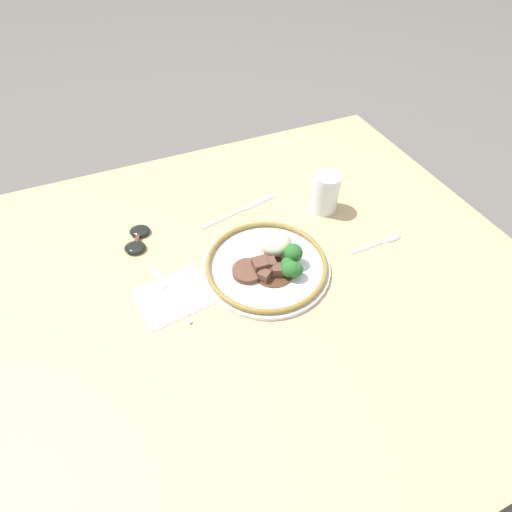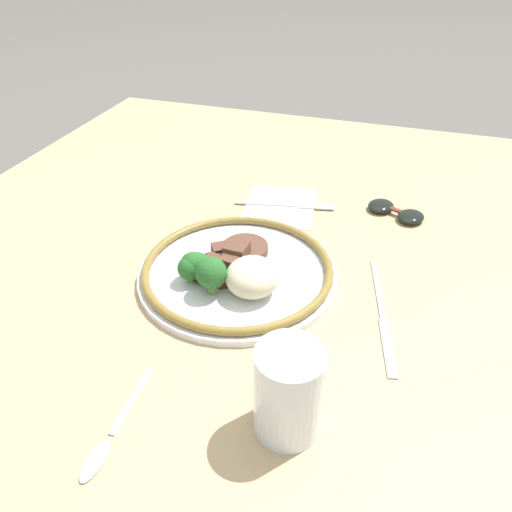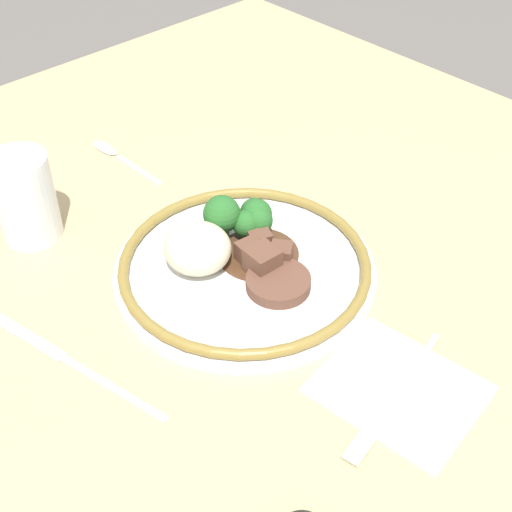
{
  "view_description": "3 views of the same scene",
  "coord_description": "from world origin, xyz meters",
  "px_view_note": "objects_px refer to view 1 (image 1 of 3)",
  "views": [
    {
      "loc": [
        -0.21,
        -0.52,
        0.71
      ],
      "look_at": [
        0.03,
        0.03,
        0.07
      ],
      "focal_mm": 28.0,
      "sensor_mm": 36.0,
      "label": 1
    },
    {
      "loc": [
        0.59,
        0.22,
        0.48
      ],
      "look_at": [
        0.04,
        0.04,
        0.07
      ],
      "focal_mm": 35.0,
      "sensor_mm": 36.0,
      "label": 2
    },
    {
      "loc": [
        -0.38,
        0.41,
        0.56
      ],
      "look_at": [
        0.03,
        0.02,
        0.07
      ],
      "focal_mm": 50.0,
      "sensor_mm": 36.0,
      "label": 3
    }
  ],
  "objects_px": {
    "knife": "(242,210)",
    "plate": "(270,263)",
    "fork": "(167,289)",
    "sunglasses": "(137,239)",
    "juice_glass": "(325,195)",
    "spoon": "(386,241)"
  },
  "relations": [
    {
      "from": "plate",
      "to": "knife",
      "type": "bearing_deg",
      "value": 85.32
    },
    {
      "from": "plate",
      "to": "juice_glass",
      "type": "height_order",
      "value": "juice_glass"
    },
    {
      "from": "juice_glass",
      "to": "sunglasses",
      "type": "bearing_deg",
      "value": 171.64
    },
    {
      "from": "juice_glass",
      "to": "sunglasses",
      "type": "height_order",
      "value": "juice_glass"
    },
    {
      "from": "sunglasses",
      "to": "fork",
      "type": "bearing_deg",
      "value": -58.19
    },
    {
      "from": "plate",
      "to": "sunglasses",
      "type": "bearing_deg",
      "value": 141.59
    },
    {
      "from": "knife",
      "to": "sunglasses",
      "type": "relative_size",
      "value": 2.02
    },
    {
      "from": "sunglasses",
      "to": "plate",
      "type": "bearing_deg",
      "value": -15.38
    },
    {
      "from": "plate",
      "to": "knife",
      "type": "distance_m",
      "value": 0.21
    },
    {
      "from": "knife",
      "to": "juice_glass",
      "type": "bearing_deg",
      "value": -33.68
    },
    {
      "from": "fork",
      "to": "plate",
      "type": "bearing_deg",
      "value": -108.95
    },
    {
      "from": "plate",
      "to": "sunglasses",
      "type": "distance_m",
      "value": 0.33
    },
    {
      "from": "plate",
      "to": "fork",
      "type": "height_order",
      "value": "plate"
    },
    {
      "from": "spoon",
      "to": "plate",
      "type": "bearing_deg",
      "value": 172.21
    },
    {
      "from": "plate",
      "to": "sunglasses",
      "type": "height_order",
      "value": "plate"
    },
    {
      "from": "knife",
      "to": "spoon",
      "type": "height_order",
      "value": "spoon"
    },
    {
      "from": "sunglasses",
      "to": "knife",
      "type": "bearing_deg",
      "value": 24.6
    },
    {
      "from": "juice_glass",
      "to": "sunglasses",
      "type": "distance_m",
      "value": 0.48
    },
    {
      "from": "fork",
      "to": "sunglasses",
      "type": "distance_m",
      "value": 0.18
    },
    {
      "from": "fork",
      "to": "spoon",
      "type": "xyz_separation_m",
      "value": [
        0.52,
        -0.06,
        -0.0
      ]
    },
    {
      "from": "plate",
      "to": "juice_glass",
      "type": "bearing_deg",
      "value": 31.8
    },
    {
      "from": "knife",
      "to": "plate",
      "type": "bearing_deg",
      "value": -107.21
    }
  ]
}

